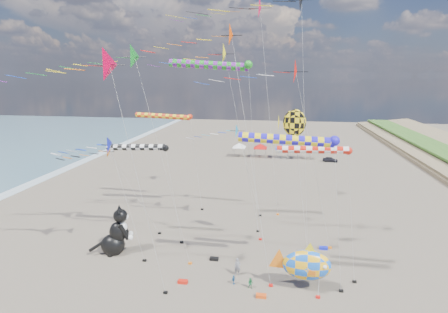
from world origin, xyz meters
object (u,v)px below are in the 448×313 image
Objects in this scene: child_blue at (234,280)px; parked_car at (330,159)px; fish_inflatable at (306,265)px; child_green at (251,283)px; person_adult at (238,267)px; cat_inflatable at (114,231)px.

parked_car is at bearing 10.61° from child_blue.
child_green is (-4.82, -0.52, -1.98)m from fish_inflatable.
person_adult is 1.68× the size of child_green.
child_blue is at bearing -107.23° from person_adult.
person_adult is at bearing 21.13° from child_blue.
child_green is at bearing -77.71° from child_blue.
fish_inflatable reaches higher than child_blue.
person_adult is at bearing -30.94° from cat_inflatable.
fish_inflatable is (19.72, -3.57, -0.17)m from cat_inflatable.
person_adult is 2.47m from child_green.
fish_inflatable is 3.27× the size of person_adult.
fish_inflatable is 6.11× the size of child_blue.
parked_car is at bearing 36.37° from cat_inflatable.
child_green is (14.91, -4.09, -2.15)m from cat_inflatable.
cat_inflatable is 54.36m from parked_car.
child_blue is 0.28× the size of parked_car.
child_blue is at bearing -179.23° from fish_inflatable.
fish_inflatable is 6.73m from child_blue.
child_blue is 52.18m from parked_car.
person_adult reaches higher than parked_car.
child_blue is (-0.17, -1.55, -0.40)m from person_adult.
child_green is at bearing 173.64° from parked_car.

